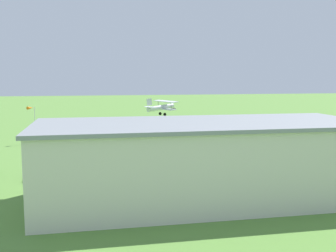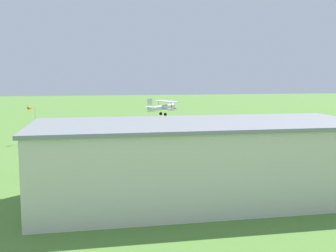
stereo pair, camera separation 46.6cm
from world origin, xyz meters
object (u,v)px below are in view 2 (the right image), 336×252
car_blue (38,170)px  windsock (32,111)px  person_by_parked_cars (285,159)px  hangar (201,161)px  biplane (162,107)px  person_beside_truck (90,163)px

car_blue → windsock: bearing=-81.9°
person_by_parked_cars → windsock: bearing=-36.7°
hangar → biplane: 42.50m
biplane → windsock: size_ratio=1.21×
person_by_parked_cars → windsock: windsock is taller
biplane → car_blue: size_ratio=1.81×
biplane → person_by_parked_cars: bearing=110.6°
car_blue → windsock: size_ratio=0.67×
hangar → person_beside_truck: size_ratio=19.46×
biplane → windsock: 25.06m
biplane → windsock: (24.87, 3.05, -0.11)m
biplane → person_beside_truck: (14.85, 26.90, -5.22)m
windsock → biplane: bearing=-173.0°
car_blue → person_by_parked_cars: (-32.36, 0.18, 0.00)m
hangar → biplane: (-4.30, -42.22, 2.20)m
hangar → person_by_parked_cars: hangar is taller
hangar → person_by_parked_cars: bearing=-142.0°
car_blue → person_by_parked_cars: bearing=179.7°
biplane → car_blue: biplane is taller
person_by_parked_cars → person_beside_truck: (26.16, -3.14, -0.02)m
windsock → hangar: bearing=117.7°
person_by_parked_cars → person_beside_truck: person_by_parked_cars is taller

